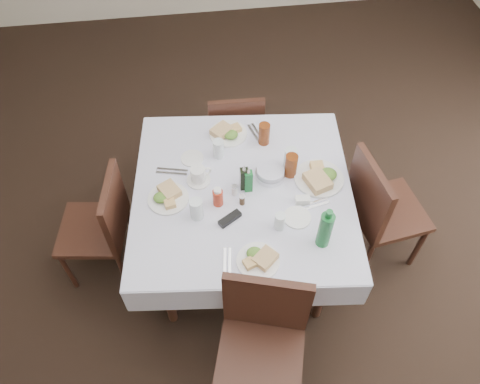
{
  "coord_description": "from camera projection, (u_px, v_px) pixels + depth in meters",
  "views": [
    {
      "loc": [
        -0.47,
        -1.51,
        2.98
      ],
      "look_at": [
        -0.24,
        0.18,
        0.8
      ],
      "focal_mm": 35.0,
      "sensor_mm": 36.0,
      "label": 1
    }
  ],
  "objects": [
    {
      "name": "chair_west",
      "position": [
        103.0,
        223.0,
        2.98
      ],
      "size": [
        0.48,
        0.48,
        0.89
      ],
      "color": "#321912",
      "rests_on": "ground"
    },
    {
      "name": "oil_cruet_dark",
      "position": [
        244.0,
        178.0,
        2.77
      ],
      "size": [
        0.05,
        0.05,
        0.2
      ],
      "color": "black",
      "rests_on": "dining_table"
    },
    {
      "name": "chair_east",
      "position": [
        378.0,
        207.0,
        3.02
      ],
      "size": [
        0.51,
        0.51,
        0.95
      ],
      "color": "#321912",
      "rests_on": "ground"
    },
    {
      "name": "side_plate_b",
      "position": [
        297.0,
        217.0,
        2.7
      ],
      "size": [
        0.16,
        0.16,
        0.01
      ],
      "color": "white",
      "rests_on": "dining_table"
    },
    {
      "name": "water_e",
      "position": [
        290.0,
        159.0,
        2.89
      ],
      "size": [
        0.08,
        0.08,
        0.15
      ],
      "color": "silver",
      "rests_on": "dining_table"
    },
    {
      "name": "oil_cruet_green",
      "position": [
        248.0,
        180.0,
        2.77
      ],
      "size": [
        0.05,
        0.05,
        0.2
      ],
      "color": "#16662B",
      "rests_on": "dining_table"
    },
    {
      "name": "side_plate_a",
      "position": [
        192.0,
        158.0,
        2.98
      ],
      "size": [
        0.14,
        0.14,
        0.01
      ],
      "color": "white",
      "rests_on": "dining_table"
    },
    {
      "name": "iced_tea_a",
      "position": [
        264.0,
        134.0,
        3.02
      ],
      "size": [
        0.07,
        0.07,
        0.15
      ],
      "color": "#692D0F",
      "rests_on": "dining_table"
    },
    {
      "name": "chair_north",
      "position": [
        236.0,
        129.0,
        3.55
      ],
      "size": [
        0.41,
        0.41,
        0.84
      ],
      "color": "#321912",
      "rests_on": "ground"
    },
    {
      "name": "sunglasses",
      "position": [
        230.0,
        219.0,
        2.68
      ],
      "size": [
        0.15,
        0.11,
        0.03
      ],
      "color": "black",
      "rests_on": "dining_table"
    },
    {
      "name": "meal_west",
      "position": [
        167.0,
        196.0,
        2.77
      ],
      "size": [
        0.25,
        0.25,
        0.05
      ],
      "color": "white",
      "rests_on": "dining_table"
    },
    {
      "name": "ketchup_bottle",
      "position": [
        218.0,
        197.0,
        2.72
      ],
      "size": [
        0.06,
        0.06,
        0.13
      ],
      "color": "#B12D15",
      "rests_on": "dining_table"
    },
    {
      "name": "cutlery_w",
      "position": [
        172.0,
        172.0,
        2.91
      ],
      "size": [
        0.2,
        0.09,
        0.01
      ],
      "color": "silver",
      "rests_on": "dining_table"
    },
    {
      "name": "green_bottle",
      "position": [
        325.0,
        229.0,
        2.5
      ],
      "size": [
        0.08,
        0.08,
        0.29
      ],
      "color": "#16662B",
      "rests_on": "dining_table"
    },
    {
      "name": "water_s",
      "position": [
        280.0,
        221.0,
        2.62
      ],
      "size": [
        0.06,
        0.06,
        0.11
      ],
      "color": "silver",
      "rests_on": "dining_table"
    },
    {
      "name": "cutlery_e",
      "position": [
        315.0,
        204.0,
        2.76
      ],
      "size": [
        0.17,
        0.08,
        0.01
      ],
      "color": "silver",
      "rests_on": "dining_table"
    },
    {
      "name": "dining_table",
      "position": [
        243.0,
        198.0,
        2.89
      ],
      "size": [
        1.45,
        1.45,
        0.76
      ],
      "color": "#321912",
      "rests_on": "ground"
    },
    {
      "name": "ground_plane",
      "position": [
        277.0,
        278.0,
        3.31
      ],
      "size": [
        7.0,
        7.0,
        0.0
      ],
      "primitive_type": "plane",
      "color": "black"
    },
    {
      "name": "coffee_mug",
      "position": [
        199.0,
        175.0,
        2.84
      ],
      "size": [
        0.16,
        0.15,
        0.11
      ],
      "color": "white",
      "rests_on": "dining_table"
    },
    {
      "name": "water_n",
      "position": [
        218.0,
        149.0,
        2.95
      ],
      "size": [
        0.07,
        0.07,
        0.13
      ],
      "color": "silver",
      "rests_on": "dining_table"
    },
    {
      "name": "sugar_caddy",
      "position": [
        303.0,
        200.0,
        2.75
      ],
      "size": [
        0.09,
        0.05,
        0.04
      ],
      "color": "white",
      "rests_on": "dining_table"
    },
    {
      "name": "water_w",
      "position": [
        196.0,
        209.0,
        2.65
      ],
      "size": [
        0.08,
        0.08,
        0.14
      ],
      "color": "silver",
      "rests_on": "dining_table"
    },
    {
      "name": "meal_east",
      "position": [
        320.0,
        177.0,
        2.86
      ],
      "size": [
        0.3,
        0.3,
        0.07
      ],
      "color": "white",
      "rests_on": "dining_table"
    },
    {
      "name": "iced_tea_b",
      "position": [
        291.0,
        165.0,
        2.84
      ],
      "size": [
        0.08,
        0.08,
        0.16
      ],
      "color": "#692D0F",
      "rests_on": "dining_table"
    },
    {
      "name": "salt_shaker",
      "position": [
        234.0,
        190.0,
        2.78
      ],
      "size": [
        0.03,
        0.03,
        0.08
      ],
      "color": "white",
      "rests_on": "dining_table"
    },
    {
      "name": "cutlery_s",
      "position": [
        227.0,
        262.0,
        2.52
      ],
      "size": [
        0.06,
        0.17,
        0.01
      ],
      "color": "silver",
      "rests_on": "dining_table"
    },
    {
      "name": "bread_basket",
      "position": [
        270.0,
        173.0,
        2.87
      ],
      "size": [
        0.19,
        0.19,
        0.06
      ],
      "color": "silver",
      "rests_on": "dining_table"
    },
    {
      "name": "meal_north",
      "position": [
        227.0,
        132.0,
        3.1
      ],
      "size": [
        0.25,
        0.25,
        0.06
      ],
      "color": "white",
      "rests_on": "dining_table"
    },
    {
      "name": "pepper_shaker",
      "position": [
        242.0,
        200.0,
        2.74
      ],
      "size": [
        0.03,
        0.03,
        0.07
      ],
      "color": "#432E1A",
      "rests_on": "dining_table"
    },
    {
      "name": "cutlery_n",
      "position": [
        256.0,
        133.0,
        3.12
      ],
      "size": [
        0.09,
        0.19,
        0.01
      ],
      "color": "silver",
      "rests_on": "dining_table"
    },
    {
      "name": "meal_south",
      "position": [
        259.0,
        259.0,
        2.51
      ],
      "size": [
        0.23,
        0.23,
        0.05
      ],
      "color": "white",
      "rests_on": "dining_table"
    },
    {
      "name": "chair_south",
      "position": [
        263.0,
        336.0,
        2.49
      ],
      "size": [
        0.56,
        0.56,
        0.96
      ],
      "color": "#321912",
      "rests_on": "ground"
    },
    {
      "name": "room_shell",
      "position": [
        303.0,
        86.0,
        1.96
      ],
      "size": [
        6.04,
        7.04,
        2.8
      ],
      "color": "beige",
      "rests_on": "ground"
    }
  ]
}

